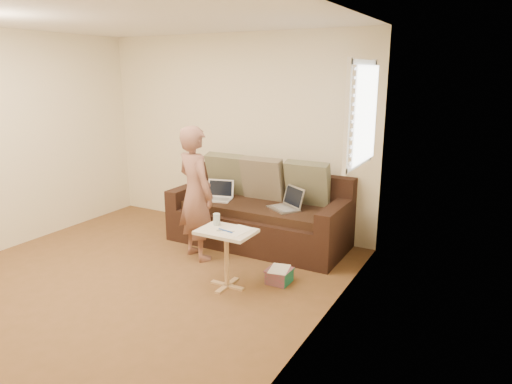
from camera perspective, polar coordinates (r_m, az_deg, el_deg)
floor at (r=4.92m, az=-16.57°, el=-11.37°), size 4.50×4.50×0.00m
ceiling at (r=4.46m, az=-19.16°, el=20.24°), size 4.50×4.50×0.00m
wall_back at (r=6.25m, az=-2.70°, el=7.27°), size 4.00×0.00×4.00m
wall_right at (r=3.38m, az=6.44°, el=0.71°), size 0.00×4.50×4.50m
window_blinds at (r=4.74m, az=13.07°, el=9.37°), size 0.12×0.88×1.08m
sofa at (r=5.73m, az=0.32°, el=-2.39°), size 2.20×0.95×0.85m
pillow_left at (r=6.12m, az=-3.57°, el=2.25°), size 0.55×0.29×0.57m
pillow_mid at (r=5.83m, az=0.85°, el=1.64°), size 0.55×0.27×0.57m
pillow_right at (r=5.62m, az=6.46°, el=1.04°), size 0.55×0.28×0.57m
laptop_silver at (r=5.49m, az=3.40°, el=-2.16°), size 0.46×0.43×0.25m
laptop_white at (r=5.88m, az=-4.81°, el=-1.03°), size 0.39×0.33×0.25m
person at (r=5.25m, az=-7.50°, el=-0.16°), size 0.67×0.57×1.55m
side_table at (r=4.64m, az=-3.66°, el=-8.27°), size 0.55×0.39×0.61m
drinking_glass at (r=4.66m, az=-4.91°, el=-3.40°), size 0.07×0.07×0.12m
scissors at (r=4.48m, az=-3.80°, el=-4.84°), size 0.20×0.14×0.02m
paper_on_table at (r=4.50m, az=-2.34°, el=-4.80°), size 0.25×0.33×0.00m
striped_box at (r=4.81m, az=2.90°, el=-10.35°), size 0.24×0.24×0.15m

